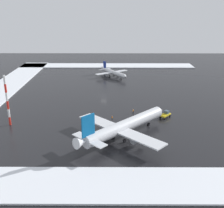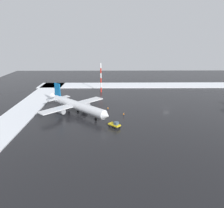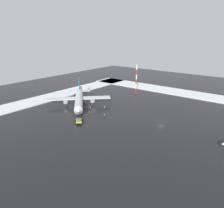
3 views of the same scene
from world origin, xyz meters
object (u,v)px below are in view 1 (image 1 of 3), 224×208
object	(u,v)px
airplane_far_rear	(113,72)
antenna_mast	(7,101)
traffic_cone_near_nose	(133,123)
traffic_cone_mid_line	(102,145)
airplane_foreground_jet	(124,126)
pushback_tug	(166,114)
ground_crew_beside_wing	(112,118)
ground_crew_near_tug	(133,111)
ground_crew_by_nose_gear	(125,124)

from	to	relation	value
airplane_far_rear	antenna_mast	size ratio (longest dim) A/B	1.25
traffic_cone_near_nose	traffic_cone_mid_line	bearing A→B (deg)	-31.96
airplane_foreground_jet	airplane_far_rear	size ratio (longest dim) A/B	1.40
antenna_mast	traffic_cone_near_nose	world-z (taller)	antenna_mast
traffic_cone_near_nose	airplane_far_rear	bearing A→B (deg)	-174.12
airplane_far_rear	traffic_cone_near_nose	xyz separation A→B (m)	(68.10, 7.02, -2.20)
pushback_tug	traffic_cone_near_nose	distance (m)	13.73
ground_crew_beside_wing	antenna_mast	xyz separation A→B (m)	(4.41, -35.33, 7.87)
ground_crew_near_tug	pushback_tug	bearing A→B (deg)	-129.69
ground_crew_beside_wing	traffic_cone_near_nose	distance (m)	7.98
ground_crew_by_nose_gear	antenna_mast	xyz separation A→B (m)	(-0.84, -39.85, 7.87)
airplane_far_rear	ground_crew_beside_wing	distance (m)	65.05
ground_crew_near_tug	traffic_cone_near_nose	size ratio (longest dim) A/B	3.11
ground_crew_by_nose_gear	ground_crew_beside_wing	size ratio (longest dim) A/B	1.00
pushback_tug	ground_crew_near_tug	world-z (taller)	pushback_tug
ground_crew_beside_wing	traffic_cone_near_nose	xyz separation A→B (m)	(3.06, 7.33, -0.70)
ground_crew_by_nose_gear	ground_crew_near_tug	distance (m)	12.53
ground_crew_by_nose_gear	ground_crew_near_tug	xyz separation A→B (m)	(-12.02, 3.54, 0.00)
pushback_tug	traffic_cone_mid_line	size ratio (longest dim) A/B	8.85
traffic_cone_mid_line	ground_crew_near_tug	bearing A→B (deg)	157.38
ground_crew_by_nose_gear	ground_crew_beside_wing	bearing A→B (deg)	-124.59
traffic_cone_near_nose	ground_crew_near_tug	bearing A→B (deg)	175.77
airplane_foreground_jet	ground_crew_near_tug	distance (m)	21.27
airplane_far_rear	ground_crew_near_tug	size ratio (longest dim) A/B	12.98
pushback_tug	ground_crew_by_nose_gear	distance (m)	17.19
airplane_far_rear	pushback_tug	world-z (taller)	airplane_far_rear
airplane_far_rear	traffic_cone_mid_line	world-z (taller)	airplane_far_rear
airplane_foreground_jet	ground_crew_beside_wing	world-z (taller)	airplane_foreground_jet
airplane_foreground_jet	traffic_cone_near_nose	bearing A→B (deg)	26.32
pushback_tug	traffic_cone_mid_line	distance (m)	31.55
pushback_tug	traffic_cone_near_nose	size ratio (longest dim) A/B	8.85
airplane_far_rear	ground_crew_beside_wing	xyz separation A→B (m)	(65.04, -0.32, -1.50)
airplane_foreground_jet	traffic_cone_mid_line	size ratio (longest dim) A/B	56.31
antenna_mast	traffic_cone_mid_line	world-z (taller)	antenna_mast
airplane_far_rear	ground_crew_by_nose_gear	bearing A→B (deg)	-29.91
airplane_far_rear	pushback_tug	xyz separation A→B (m)	(62.32, 19.44, -1.19)
pushback_tug	antenna_mast	distance (m)	56.05
airplane_foreground_jet	ground_crew_beside_wing	bearing A→B (deg)	59.75
ground_crew_beside_wing	traffic_cone_near_nose	bearing A→B (deg)	179.43
airplane_foreground_jet	airplane_far_rear	xyz separation A→B (m)	(-78.91, -3.48, -1.38)
pushback_tug	ground_crew_beside_wing	size ratio (longest dim) A/B	2.84
pushback_tug	ground_crew_near_tug	size ratio (longest dim) A/B	2.84
ground_crew_near_tug	antenna_mast	xyz separation A→B (m)	(11.18, -43.39, 7.87)
ground_crew_near_tug	ground_crew_beside_wing	distance (m)	10.52
airplane_foreground_jet	traffic_cone_near_nose	world-z (taller)	airplane_foreground_jet
antenna_mast	traffic_cone_mid_line	bearing A→B (deg)	65.38
ground_crew_by_nose_gear	ground_crew_beside_wing	world-z (taller)	same
ground_crew_by_nose_gear	antenna_mast	distance (m)	40.63
airplane_foreground_jet	pushback_tug	distance (m)	23.16
airplane_far_rear	ground_crew_beside_wing	size ratio (longest dim) A/B	12.98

